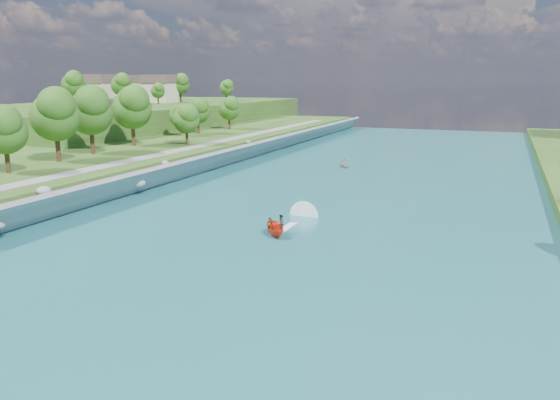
% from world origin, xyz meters
% --- Properties ---
extents(ground, '(260.00, 260.00, 0.00)m').
position_xyz_m(ground, '(0.00, 0.00, 0.00)').
color(ground, '#2D5119').
rests_on(ground, ground).
extents(river_water, '(55.00, 240.00, 0.10)m').
position_xyz_m(river_water, '(0.00, 20.00, 0.05)').
color(river_water, '#1A5D64').
rests_on(river_water, ground).
extents(berm_west, '(45.00, 240.00, 3.50)m').
position_xyz_m(berm_west, '(-50.00, 20.00, 1.75)').
color(berm_west, '#2D5119').
rests_on(berm_west, ground).
extents(ridge_west, '(60.00, 120.00, 9.00)m').
position_xyz_m(ridge_west, '(-82.50, 95.00, 4.50)').
color(ridge_west, '#2D5119').
rests_on(ridge_west, ground).
extents(riprap_bank, '(4.71, 236.00, 4.47)m').
position_xyz_m(riprap_bank, '(-25.86, 19.31, 1.82)').
color(riprap_bank, slate).
rests_on(riprap_bank, ground).
extents(riverside_path, '(3.00, 200.00, 0.10)m').
position_xyz_m(riverside_path, '(-32.50, 20.00, 3.55)').
color(riverside_path, gray).
rests_on(riverside_path, berm_west).
extents(ridge_houses, '(29.50, 29.50, 8.40)m').
position_xyz_m(ridge_houses, '(-88.67, 100.00, 13.31)').
color(ridge_houses, beige).
rests_on(ridge_houses, ridge_west).
extents(trees_ridge, '(22.88, 55.38, 10.64)m').
position_xyz_m(trees_ridge, '(-75.23, 90.26, 13.92)').
color(trees_ridge, '#215115').
rests_on(trees_ridge, ridge_west).
extents(motorboat, '(3.60, 18.74, 2.13)m').
position_xyz_m(motorboat, '(-0.05, 9.63, 0.73)').
color(motorboat, red).
rests_on(motorboat, river_water).
extents(raft, '(3.46, 3.74, 1.57)m').
position_xyz_m(raft, '(-5.75, 54.39, 0.46)').
color(raft, gray).
rests_on(raft, river_water).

